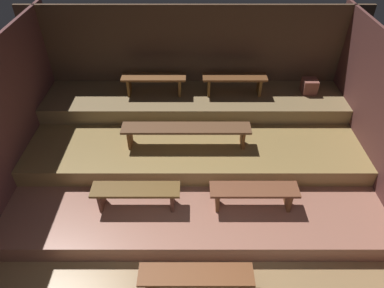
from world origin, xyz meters
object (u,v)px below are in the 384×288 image
bench_lower_right (253,192)px  bench_middle_center (185,130)px  bench_lower_left (135,193)px  bench_floor_center (195,277)px  bench_upper_right (233,80)px  bench_upper_left (153,80)px  wooden_crate_upper (308,86)px

bench_lower_right → bench_middle_center: size_ratio=0.60×
bench_middle_center → bench_lower_left: bearing=-123.0°
bench_floor_center → bench_upper_right: (0.77, 3.56, 0.88)m
bench_middle_center → bench_upper_left: (-0.63, 1.24, 0.27)m
bench_lower_left → bench_upper_left: bench_upper_left is taller
bench_floor_center → bench_lower_left: bench_lower_left is taller
bench_middle_center → wooden_crate_upper: bearing=28.3°
bench_middle_center → bench_upper_right: bearing=53.5°
bench_middle_center → bench_floor_center: bearing=-86.4°
bench_upper_left → bench_upper_right: bearing=0.0°
bench_floor_center → bench_upper_left: 3.75m
wooden_crate_upper → bench_lower_right: bearing=-119.7°
bench_lower_right → bench_upper_right: size_ratio=1.07×
bench_floor_center → bench_upper_right: size_ratio=1.20×
bench_floor_center → bench_lower_right: size_ratio=1.11×
bench_lower_right → bench_upper_right: 2.45m
bench_floor_center → wooden_crate_upper: size_ratio=5.31×
bench_lower_right → wooden_crate_upper: bearing=60.3°
bench_floor_center → bench_upper_right: bearing=77.9°
bench_upper_left → bench_lower_left: bearing=-92.6°
bench_lower_left → bench_upper_right: bench_upper_right is taller
bench_middle_center → wooden_crate_upper: 2.73m
bench_floor_center → bench_upper_left: (-0.78, 3.56, 0.88)m
bench_lower_right → bench_upper_right: bearing=92.6°
bench_lower_left → wooden_crate_upper: wooden_crate_upper is taller
bench_middle_center → bench_upper_right: size_ratio=1.78×
bench_lower_right → bench_upper_left: bearing=124.9°
bench_lower_left → wooden_crate_upper: size_ratio=4.77×
bench_middle_center → wooden_crate_upper: wooden_crate_upper is taller
bench_upper_right → wooden_crate_upper: bench_upper_right is taller
bench_lower_left → bench_middle_center: bench_middle_center is taller
bench_lower_right → bench_upper_right: bench_upper_right is taller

